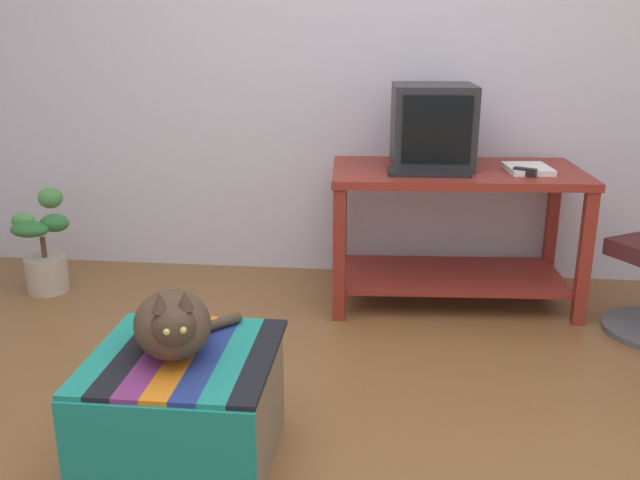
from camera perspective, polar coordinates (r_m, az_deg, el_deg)
ground_plane at (r=2.40m, az=-0.40°, el=-19.05°), size 14.00×14.00×0.00m
back_wall at (r=3.97m, az=3.03°, el=15.68°), size 8.00×0.10×2.60m
desk at (r=3.65m, az=11.08°, el=2.29°), size 1.30×0.74×0.72m
tv_monitor at (r=3.60m, az=9.30°, el=9.23°), size 0.43×0.42×0.42m
keyboard at (r=3.43m, az=9.00°, el=5.56°), size 0.41×0.17×0.02m
book at (r=3.61m, az=16.85°, el=5.67°), size 0.24×0.27×0.03m
ottoman_with_blanket at (r=2.40m, az=-11.02°, el=-13.51°), size 0.59×0.61×0.40m
cat at (r=2.27m, az=-12.07°, el=-6.78°), size 0.36×0.47×0.26m
potted_plant at (r=4.07m, az=-21.86°, el=-0.86°), size 0.31×0.38×0.55m
stapler at (r=3.50m, az=16.62°, el=5.42°), size 0.11×0.08×0.04m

